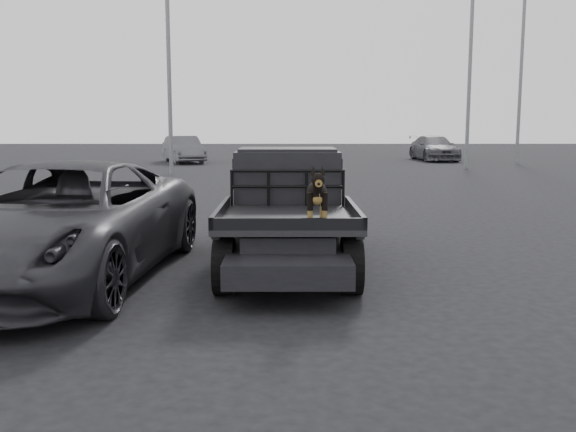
{
  "coord_description": "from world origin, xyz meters",
  "views": [
    {
      "loc": [
        -0.48,
        -7.74,
        2.23
      ],
      "look_at": [
        -0.46,
        -0.3,
        1.14
      ],
      "focal_mm": 40.0,
      "sensor_mm": 36.0,
      "label": 1
    }
  ],
  "objects_px": {
    "distant_car_a": "(184,149)",
    "floodlight_far": "(524,9)",
    "distant_car_b": "(434,148)",
    "dog": "(317,197)",
    "flatbed_ute": "(288,237)",
    "floodlight_mid": "(473,1)",
    "parked_suv": "(60,222)"
  },
  "relations": [
    {
      "from": "parked_suv",
      "to": "distant_car_a",
      "type": "relative_size",
      "value": 1.35
    },
    {
      "from": "parked_suv",
      "to": "floodlight_mid",
      "type": "xyz_separation_m",
      "value": [
        11.99,
        22.44,
        7.07
      ]
    },
    {
      "from": "parked_suv",
      "to": "floodlight_mid",
      "type": "relative_size",
      "value": 0.41
    },
    {
      "from": "dog",
      "to": "floodlight_mid",
      "type": "distance_m",
      "value": 25.68
    },
    {
      "from": "distant_car_a",
      "to": "floodlight_far",
      "type": "xyz_separation_m",
      "value": [
        18.22,
        -1.11,
        7.35
      ]
    },
    {
      "from": "dog",
      "to": "parked_suv",
      "type": "relative_size",
      "value": 0.12
    },
    {
      "from": "distant_car_a",
      "to": "distant_car_b",
      "type": "bearing_deg",
      "value": -13.82
    },
    {
      "from": "parked_suv",
      "to": "floodlight_far",
      "type": "height_order",
      "value": "floodlight_far"
    },
    {
      "from": "flatbed_ute",
      "to": "distant_car_a",
      "type": "relative_size",
      "value": 1.21
    },
    {
      "from": "distant_car_a",
      "to": "distant_car_b",
      "type": "relative_size",
      "value": 0.9
    },
    {
      "from": "floodlight_mid",
      "to": "floodlight_far",
      "type": "relative_size",
      "value": 0.98
    },
    {
      "from": "flatbed_ute",
      "to": "floodlight_far",
      "type": "distance_m",
      "value": 28.9
    },
    {
      "from": "dog",
      "to": "flatbed_ute",
      "type": "bearing_deg",
      "value": 101.22
    },
    {
      "from": "dog",
      "to": "floodlight_far",
      "type": "height_order",
      "value": "floodlight_far"
    },
    {
      "from": "dog",
      "to": "distant_car_a",
      "type": "relative_size",
      "value": 0.17
    },
    {
      "from": "floodlight_far",
      "to": "floodlight_mid",
      "type": "bearing_deg",
      "value": -137.22
    },
    {
      "from": "flatbed_ute",
      "to": "dog",
      "type": "bearing_deg",
      "value": -78.78
    },
    {
      "from": "distant_car_a",
      "to": "floodlight_far",
      "type": "height_order",
      "value": "floodlight_far"
    },
    {
      "from": "floodlight_mid",
      "to": "floodlight_far",
      "type": "height_order",
      "value": "floodlight_far"
    },
    {
      "from": "floodlight_mid",
      "to": "floodlight_far",
      "type": "distance_m",
      "value": 5.03
    },
    {
      "from": "distant_car_b",
      "to": "dog",
      "type": "bearing_deg",
      "value": -109.5
    },
    {
      "from": "distant_car_b",
      "to": "floodlight_mid",
      "type": "relative_size",
      "value": 0.34
    },
    {
      "from": "dog",
      "to": "floodlight_far",
      "type": "distance_m",
      "value": 30.15
    },
    {
      "from": "flatbed_ute",
      "to": "floodlight_far",
      "type": "bearing_deg",
      "value": 63.39
    },
    {
      "from": "distant_car_a",
      "to": "floodlight_far",
      "type": "distance_m",
      "value": 19.68
    },
    {
      "from": "distant_car_a",
      "to": "floodlight_far",
      "type": "relative_size",
      "value": 0.3
    },
    {
      "from": "distant_car_a",
      "to": "floodlight_mid",
      "type": "distance_m",
      "value": 16.82
    },
    {
      "from": "flatbed_ute",
      "to": "distant_car_a",
      "type": "xyz_separation_m",
      "value": [
        -5.73,
        26.03,
        0.28
      ]
    },
    {
      "from": "parked_suv",
      "to": "distant_car_a",
      "type": "bearing_deg",
      "value": 99.64
    },
    {
      "from": "dog",
      "to": "distant_car_b",
      "type": "distance_m",
      "value": 30.96
    },
    {
      "from": "distant_car_a",
      "to": "flatbed_ute",
      "type": "bearing_deg",
      "value": -99.09
    },
    {
      "from": "parked_suv",
      "to": "floodlight_mid",
      "type": "bearing_deg",
      "value": 66.16
    }
  ]
}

